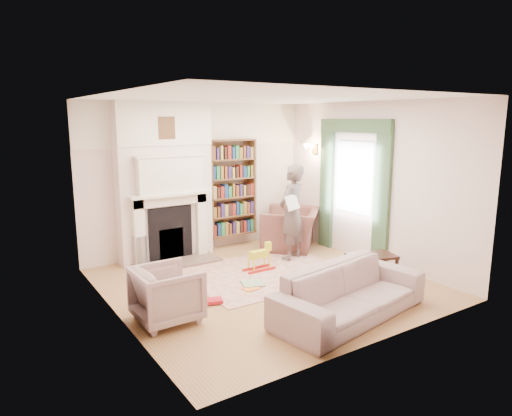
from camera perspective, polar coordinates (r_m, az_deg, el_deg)
floor at (r=7.14m, az=1.11°, el=-9.42°), size 4.50×4.50×0.00m
ceiling at (r=6.69m, az=1.20°, el=13.64°), size 4.50×4.50×0.00m
wall_back at (r=8.71m, az=-7.22°, el=3.74°), size 4.50×0.00×4.50m
wall_front at (r=5.11m, az=15.50°, el=-1.78°), size 4.50×0.00×4.50m
wall_left at (r=5.84m, az=-17.43°, el=-0.31°), size 0.00×4.50×4.50m
wall_right at (r=8.24m, az=14.22°, el=3.07°), size 0.00×4.50×4.50m
fireplace at (r=8.23m, az=-11.30°, el=3.09°), size 1.70×0.58×2.80m
bookcase at (r=8.93m, az=-3.06°, el=2.54°), size 1.00×0.24×1.85m
window at (r=8.50m, az=12.19°, el=3.74°), size 0.02×0.90×1.30m
curtain_left at (r=8.04m, az=15.47°, el=1.37°), size 0.07×0.32×2.40m
curtain_right at (r=9.01m, az=8.81°, el=2.66°), size 0.07×0.32×2.40m
pelmet at (r=8.40m, az=12.23°, el=10.02°), size 0.09×1.70×0.24m
wall_sconce at (r=9.13m, az=6.45°, el=7.25°), size 0.20×0.24×0.24m
rug at (r=7.61m, az=1.20°, el=-8.06°), size 2.55×1.97×0.01m
armchair_reading at (r=8.98m, az=4.40°, el=-2.58°), size 1.56×1.56×0.77m
armchair_left at (r=5.89m, az=-11.06°, el=-10.53°), size 0.78×0.76×0.70m
sofa at (r=6.03m, az=11.71°, el=-10.30°), size 2.34×1.23×0.65m
man_reading at (r=8.15m, az=4.50°, el=-0.57°), size 0.74×0.63×1.72m
newspaper at (r=7.86m, az=4.55°, el=0.70°), size 0.39×0.25×0.25m
coffee_table at (r=7.33m, az=14.20°, el=-7.36°), size 0.80×0.63×0.45m
paraffin_heater at (r=8.09m, az=-14.30°, el=-5.24°), size 0.32×0.32×0.55m
rocking_horse at (r=7.63m, az=0.39°, el=-6.18°), size 0.54×0.22×0.47m
board_game at (r=7.07m, az=-0.42°, el=-9.40°), size 0.41×0.41×0.03m
game_box_lid at (r=6.44m, az=-5.46°, el=-11.48°), size 0.31×0.25×0.04m
comic_annuals at (r=6.93m, az=3.75°, el=-9.93°), size 1.06×0.70×0.02m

